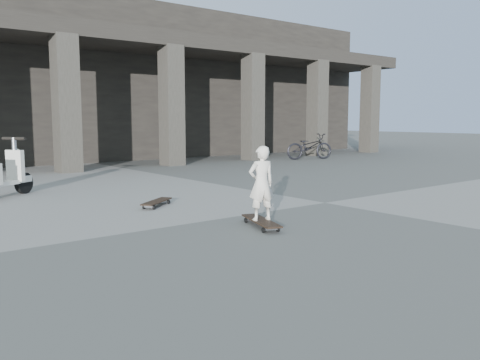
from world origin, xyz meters
TOP-DOWN VIEW (x-y plane):
  - ground at (0.00, 0.00)m, footprint 90.00×90.00m
  - colonnade at (-0.00, 13.77)m, footprint 28.00×8.82m
  - longboard at (-2.35, -0.87)m, footprint 0.57×1.06m
  - skateboard_spare at (-2.68, 1.65)m, footprint 0.84×0.69m
  - child at (-2.35, -0.87)m, footprint 0.45×0.36m
  - bicycle at (7.22, 7.30)m, footprint 2.01×1.23m

SIDE VIEW (x-z plane):
  - ground at x=0.00m, z-range 0.00..0.00m
  - skateboard_spare at x=-2.68m, z-range 0.03..0.13m
  - longboard at x=-2.35m, z-range 0.03..0.13m
  - bicycle at x=7.22m, z-range 0.00..1.00m
  - child at x=-2.35m, z-range 0.10..1.20m
  - colonnade at x=0.00m, z-range 0.03..6.03m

